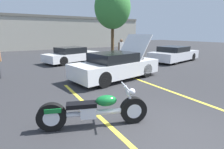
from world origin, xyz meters
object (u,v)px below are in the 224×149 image
object	(u,v)px
parked_car_right_row	(174,54)
spectator_by_show_car	(121,49)
tree_background	(113,8)
parked_car_mid_row	(72,55)
show_car_hood_open	(116,66)
motorcycle	(94,111)

from	to	relation	value
parked_car_right_row	spectator_by_show_car	world-z (taller)	spectator_by_show_car
tree_background	parked_car_mid_row	xyz separation A→B (m)	(-5.53, -3.52, -4.10)
parked_car_mid_row	spectator_by_show_car	bearing A→B (deg)	-44.99
spectator_by_show_car	show_car_hood_open	bearing A→B (deg)	-125.69
motorcycle	parked_car_right_row	bearing A→B (deg)	50.77
show_car_hood_open	motorcycle	bearing A→B (deg)	-138.43
parked_car_right_row	spectator_by_show_car	size ratio (longest dim) A/B	2.78
tree_background	spectator_by_show_car	distance (m)	6.82
show_car_hood_open	parked_car_right_row	world-z (taller)	show_car_hood_open
show_car_hood_open	spectator_by_show_car	size ratio (longest dim) A/B	2.67
tree_background	show_car_hood_open	xyz separation A→B (m)	(-5.16, -9.26, -4.02)
motorcycle	show_car_hood_open	bearing A→B (deg)	71.07
parked_car_mid_row	spectator_by_show_car	size ratio (longest dim) A/B	2.59
parked_car_right_row	motorcycle	bearing A→B (deg)	-160.61
show_car_hood_open	parked_car_right_row	size ratio (longest dim) A/B	0.96
parked_car_right_row	parked_car_mid_row	xyz separation A→B (m)	(-7.03, 3.44, -0.01)
show_car_hood_open	parked_car_mid_row	distance (m)	5.76
motorcycle	spectator_by_show_car	bearing A→B (deg)	72.16
tree_background	motorcycle	size ratio (longest dim) A/B	2.74
parked_car_right_row	spectator_by_show_car	distance (m)	4.19
tree_background	parked_car_right_row	bearing A→B (deg)	-77.78
parked_car_mid_row	spectator_by_show_car	world-z (taller)	spectator_by_show_car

